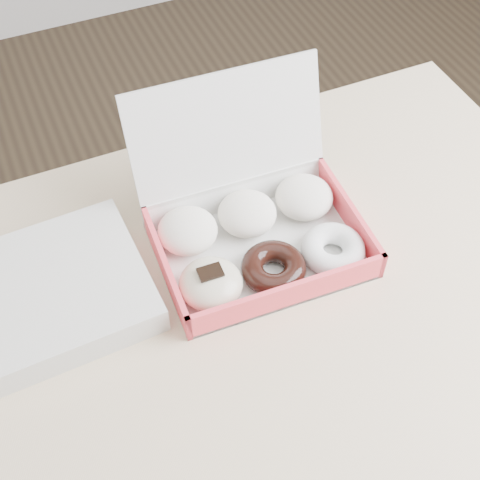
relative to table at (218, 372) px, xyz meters
name	(u,v)px	position (x,y,z in m)	size (l,w,h in m)	color
table	(218,372)	(0.00, 0.00, 0.00)	(1.20, 0.80, 0.75)	tan
donut_box	(254,228)	(0.11, 0.13, 0.11)	(0.30, 0.28, 0.21)	silver
newspapers	(44,296)	(-0.19, 0.15, 0.10)	(0.27, 0.22, 0.04)	silver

